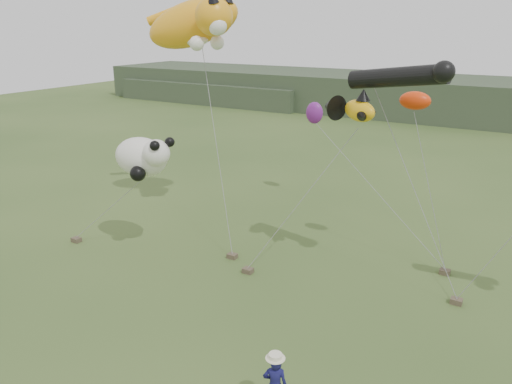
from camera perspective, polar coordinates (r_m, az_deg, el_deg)
ground at (r=16.02m, az=-2.49°, el=-17.13°), size 120.00×120.00×0.00m
headland at (r=56.95m, az=20.33°, el=9.97°), size 90.00×13.00×4.00m
sandbag_anchors at (r=20.34m, az=2.87°, el=-8.46°), size 16.17×5.62×0.20m
cat_kite at (r=23.84m, az=-6.73°, el=18.66°), size 5.81×3.72×3.17m
fish_kite at (r=18.59m, az=10.57°, el=9.38°), size 2.56×1.69×1.23m
tube_kites at (r=17.00m, az=26.95°, el=12.24°), size 11.60×1.82×1.91m
panda_kite at (r=20.86m, az=-12.75°, el=3.94°), size 2.86×1.85×1.78m
misc_kites at (r=23.76m, az=10.63°, el=9.35°), size 7.52×6.10×2.72m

